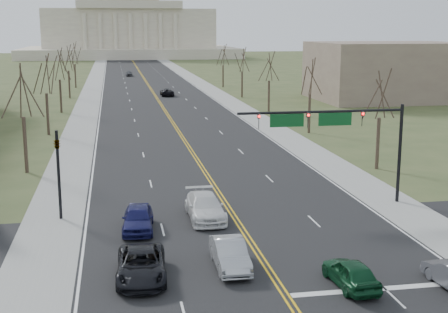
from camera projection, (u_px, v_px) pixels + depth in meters
name	position (u px, v px, depth m)	size (l,w,h in m)	color
ground	(280.00, 288.00, 30.64)	(600.00, 600.00, 0.00)	#394824
road	(149.00, 86.00, 136.67)	(20.00, 380.00, 0.01)	black
cross_road	(254.00, 246.00, 36.43)	(120.00, 14.00, 0.01)	black
sidewalk_left	(93.00, 87.00, 134.61)	(4.00, 380.00, 0.03)	gray
sidewalk_right	(203.00, 85.00, 138.73)	(4.00, 380.00, 0.03)	gray
center_line	(149.00, 86.00, 136.67)	(0.42, 380.00, 0.01)	gold
edge_line_left	(103.00, 86.00, 134.99)	(0.15, 380.00, 0.01)	silver
edge_line_right	(193.00, 85.00, 138.36)	(0.15, 380.00, 0.01)	silver
stop_bar	(385.00, 288.00, 30.54)	(9.50, 0.50, 0.01)	silver
capitol	(129.00, 23.00, 268.65)	(90.00, 60.00, 50.00)	beige
signal_mast	(334.00, 126.00, 43.76)	(12.12, 0.44, 7.20)	black
signal_left	(58.00, 165.00, 40.93)	(0.32, 0.36, 6.00)	black
tree_r_0	(380.00, 97.00, 55.11)	(3.74, 3.74, 8.50)	#32271D
tree_l_0	(22.00, 94.00, 53.56)	(3.96, 3.96, 9.00)	#32271D
tree_r_1	(310.00, 79.00, 74.39)	(3.74, 3.74, 8.50)	#32271D
tree_l_1	(45.00, 76.00, 72.84)	(3.96, 3.96, 9.00)	#32271D
tree_r_2	(269.00, 68.00, 93.67)	(3.74, 3.74, 8.50)	#32271D
tree_l_2	(59.00, 66.00, 92.12)	(3.96, 3.96, 9.00)	#32271D
tree_r_3	(242.00, 61.00, 112.94)	(3.74, 3.74, 8.50)	#32271D
tree_l_3	(68.00, 59.00, 111.39)	(3.96, 3.96, 9.00)	#32271D
tree_r_4	(223.00, 56.00, 132.22)	(3.74, 3.74, 8.50)	#32271D
tree_l_4	(74.00, 55.00, 130.67)	(3.96, 3.96, 9.00)	#32271D
bldg_right_mass	(387.00, 71.00, 109.76)	(25.00, 20.00, 10.00)	#705A4F
car_nb_inner_lead	(351.00, 273.00, 30.64)	(1.68, 4.16, 1.42)	#0D3C20
car_sb_inner_lead	(230.00, 254.00, 33.03)	(1.61, 4.62, 1.52)	#9B9EA3
car_sb_outer_lead	(141.00, 265.00, 31.59)	(2.46, 5.33, 1.48)	black
car_sb_inner_second	(205.00, 207.00, 41.50)	(2.28, 5.62, 1.63)	silver
car_sb_outer_second	(138.00, 218.00, 39.09)	(1.89, 4.71, 1.60)	#16174F
car_far_nb	(167.00, 92.00, 116.30)	(2.30, 5.00, 1.39)	black
car_far_sb	(129.00, 73.00, 163.28)	(1.67, 4.15, 1.41)	#43454A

